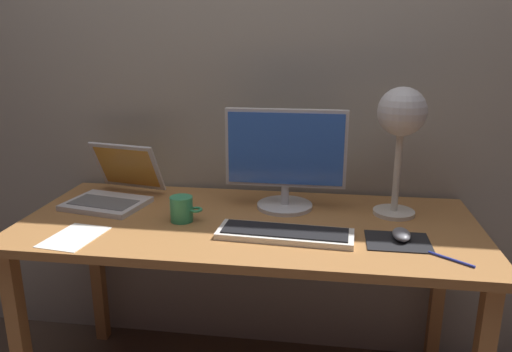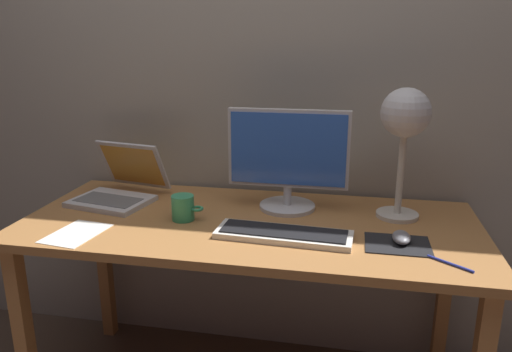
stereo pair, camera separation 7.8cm
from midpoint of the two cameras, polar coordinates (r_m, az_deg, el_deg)
The scene contains 11 objects.
back_wall at distance 2.02m, azimuth -0.26°, elevation 14.05°, with size 4.80×0.06×2.60m, color #9E998E.
desk at distance 1.77m, azimuth -2.16°, elevation -7.59°, with size 1.60×0.70×0.74m.
monitor at distance 1.81m, azimuth 2.21°, elevation 2.25°, with size 0.45×0.21×0.38m.
keyboard_main at distance 1.60m, azimuth 1.98°, elevation -6.70°, with size 0.45×0.17×0.03m.
laptop at distance 2.02m, azimuth -16.95°, elevation -1.07°, with size 0.34×0.37×0.22m.
desk_lamp at distance 1.77m, azimuth 15.29°, elevation 6.26°, with size 0.17×0.17×0.46m.
mousepad at distance 1.62m, azimuth 14.80°, elevation -7.37°, with size 0.20×0.16×0.00m, color black.
mouse at distance 1.63m, azimuth 15.18°, elevation -6.57°, with size 0.06×0.10×0.03m, color slate.
coffee_mug at distance 1.75m, azimuth -9.84°, elevation -3.80°, with size 0.11×0.08×0.09m.
paper_sheet_near_mouse at distance 1.72m, azimuth -21.56°, elevation -6.60°, with size 0.15×0.21×0.00m, color white.
pen at distance 1.54m, azimuth 20.33°, elevation -9.06°, with size 0.01×0.01×0.14m, color #2633A5.
Camera 1 is at (0.26, -1.60, 1.38)m, focal length 34.51 mm.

